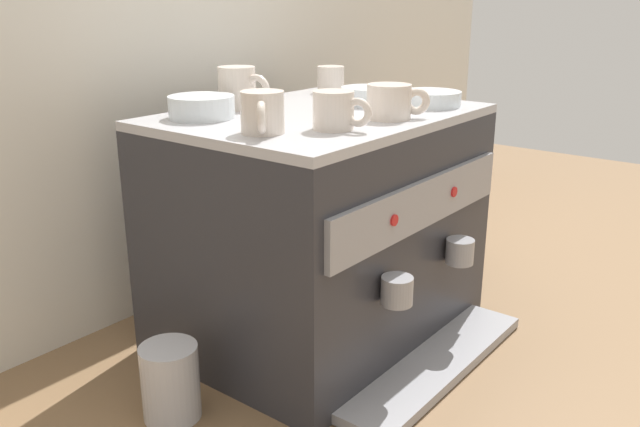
# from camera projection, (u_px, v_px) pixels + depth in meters

# --- Properties ---
(ground_plane) EXTENTS (4.00, 4.00, 0.00)m
(ground_plane) POSITION_uv_depth(u_px,v_px,m) (320.00, 327.00, 1.46)
(ground_plane) COLOR brown
(tiled_backsplash_wall) EXTENTS (2.80, 0.03, 0.94)m
(tiled_backsplash_wall) POSITION_uv_depth(u_px,v_px,m) (189.00, 95.00, 1.53)
(tiled_backsplash_wall) COLOR silver
(tiled_backsplash_wall) RESTS_ON ground_plane
(espresso_machine) EXTENTS (0.62, 0.57, 0.47)m
(espresso_machine) POSITION_uv_depth(u_px,v_px,m) (322.00, 226.00, 1.38)
(espresso_machine) COLOR #2D2D33
(espresso_machine) RESTS_ON ground_plane
(ceramic_cup_0) EXTENTS (0.07, 0.11, 0.07)m
(ceramic_cup_0) POSITION_uv_depth(u_px,v_px,m) (335.00, 111.00, 1.13)
(ceramic_cup_0) COLOR beige
(ceramic_cup_0) RESTS_ON espresso_machine
(ceramic_cup_1) EXTENTS (0.10, 0.09, 0.07)m
(ceramic_cup_1) POSITION_uv_depth(u_px,v_px,m) (262.00, 113.00, 1.10)
(ceramic_cup_1) COLOR beige
(ceramic_cup_1) RESTS_ON espresso_machine
(ceramic_cup_2) EXTENTS (0.09, 0.07, 0.06)m
(ceramic_cup_2) POSITION_uv_depth(u_px,v_px,m) (331.00, 79.00, 1.56)
(ceramic_cup_2) COLOR beige
(ceramic_cup_2) RESTS_ON espresso_machine
(ceramic_cup_3) EXTENTS (0.07, 0.12, 0.08)m
(ceramic_cup_3) POSITION_uv_depth(u_px,v_px,m) (239.00, 88.00, 1.33)
(ceramic_cup_3) COLOR beige
(ceramic_cup_3) RESTS_ON espresso_machine
(ceramic_cup_4) EXTENTS (0.10, 0.10, 0.06)m
(ceramic_cup_4) POSITION_uv_depth(u_px,v_px,m) (391.00, 102.00, 1.23)
(ceramic_cup_4) COLOR beige
(ceramic_cup_4) RESTS_ON espresso_machine
(ceramic_bowl_0) EXTENTS (0.11, 0.11, 0.04)m
(ceramic_bowl_0) POSITION_uv_depth(u_px,v_px,m) (368.00, 96.00, 1.39)
(ceramic_bowl_0) COLOR silver
(ceramic_bowl_0) RESTS_ON espresso_machine
(ceramic_bowl_1) EXTENTS (0.12, 0.12, 0.04)m
(ceramic_bowl_1) POSITION_uv_depth(u_px,v_px,m) (202.00, 107.00, 1.24)
(ceramic_bowl_1) COLOR silver
(ceramic_bowl_1) RESTS_ON espresso_machine
(ceramic_bowl_2) EXTENTS (0.13, 0.13, 0.03)m
(ceramic_bowl_2) POSITION_uv_depth(u_px,v_px,m) (430.00, 99.00, 1.37)
(ceramic_bowl_2) COLOR silver
(ceramic_bowl_2) RESTS_ON espresso_machine
(coffee_grinder) EXTENTS (0.16, 0.16, 0.43)m
(coffee_grinder) POSITION_uv_depth(u_px,v_px,m) (421.00, 183.00, 1.75)
(coffee_grinder) COLOR black
(coffee_grinder) RESTS_ON ground_plane
(milk_pitcher) EXTENTS (0.10, 0.10, 0.13)m
(milk_pitcher) POSITION_uv_depth(u_px,v_px,m) (172.00, 383.00, 1.13)
(milk_pitcher) COLOR #B7B7BC
(milk_pitcher) RESTS_ON ground_plane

